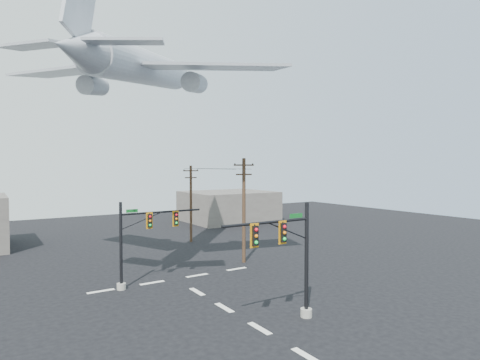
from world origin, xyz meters
TOP-DOWN VIEW (x-y plane):
  - ground at (0.00, 0.00)m, footprint 120.00×120.00m
  - lane_markings at (0.00, 5.33)m, footprint 14.00×21.20m
  - signal_mast_near at (2.18, -0.16)m, footprint 6.39×0.79m
  - signal_mast_far at (-3.13, 11.56)m, footprint 6.94×0.73m
  - utility_pole_a at (7.95, 13.76)m, footprint 1.99×0.68m
  - utility_pole_b at (8.26, 26.12)m, footprint 1.90×0.47m
  - power_lines at (8.10, 19.94)m, footprint 2.09×12.36m
  - airliner at (-1.52, 14.92)m, footprint 21.40×22.70m
  - building_right at (22.00, 40.00)m, footprint 14.00×12.00m

SIDE VIEW (x-z plane):
  - ground at x=0.00m, z-range 0.00..0.00m
  - lane_markings at x=0.00m, z-range 0.01..0.01m
  - building_right at x=22.00m, z-range 0.00..5.00m
  - signal_mast_far at x=-3.13m, z-range 0.27..6.92m
  - signal_mast_near at x=2.18m, z-range 0.24..7.37m
  - utility_pole_b at x=8.26m, z-range 0.22..9.63m
  - utility_pole_a at x=7.95m, z-range 0.23..10.36m
  - power_lines at x=8.10m, z-range 9.05..9.08m
  - airliner at x=-1.52m, z-range 14.23..21.19m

